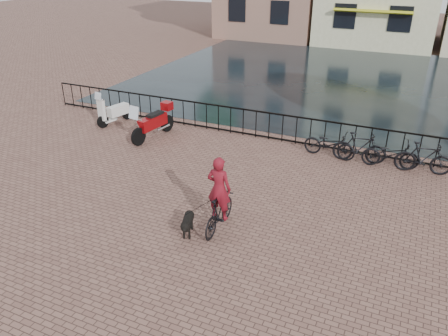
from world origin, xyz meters
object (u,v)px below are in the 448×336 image
at_px(motorcycle, 152,119).
at_px(scooter, 114,106).
at_px(cyclist, 219,198).
at_px(dog, 188,224).

distance_m(motorcycle, scooter, 2.29).
height_order(cyclist, dog, cyclist).
bearing_deg(motorcycle, dog, -41.97).
relative_size(cyclist, motorcycle, 1.07).
height_order(cyclist, scooter, cyclist).
height_order(dog, motorcycle, motorcycle).
relative_size(dog, scooter, 0.56).
relative_size(motorcycle, scooter, 1.31).
bearing_deg(dog, motorcycle, 110.52).
bearing_deg(motorcycle, cyclist, -34.88).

